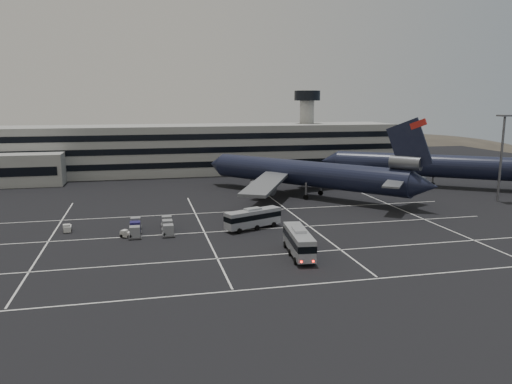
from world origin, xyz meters
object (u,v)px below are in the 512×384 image
at_px(bus_near, 299,241).
at_px(bus_far, 253,218).
at_px(tug_a, 67,228).
at_px(trijet_main, 308,173).
at_px(uld_cluster, 152,227).

height_order(bus_near, bus_far, bus_near).
bearing_deg(tug_a, trijet_main, 17.07).
bearing_deg(bus_near, tug_a, 154.42).
xyz_separation_m(trijet_main, bus_near, (-14.99, -40.21, -3.14)).
relative_size(bus_near, bus_far, 1.08).
bearing_deg(uld_cluster, bus_near, -40.92).
bearing_deg(uld_cluster, tug_a, 166.12).
distance_m(bus_near, uld_cluster, 26.12).
height_order(bus_far, uld_cluster, bus_far).
bearing_deg(uld_cluster, trijet_main, 33.66).
bearing_deg(trijet_main, uld_cluster, 173.64).
bearing_deg(tug_a, uld_cluster, -19.15).
height_order(trijet_main, tug_a, trijet_main).
height_order(bus_near, uld_cluster, bus_near).
xyz_separation_m(bus_near, tug_a, (-33.16, 20.41, -1.50)).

